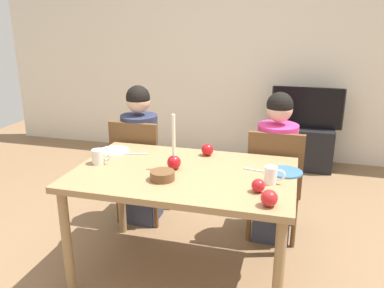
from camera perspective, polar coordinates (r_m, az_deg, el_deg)
The scene contains 20 objects.
ground_plane at distance 2.88m, azimuth -1.10°, elevation -17.92°, with size 7.68×7.68×0.00m, color brown.
back_wall at distance 4.90m, azimuth 7.58°, elevation 13.21°, with size 6.40×0.10×2.60m, color beige.
dining_table at distance 2.55m, azimuth -1.18°, elevation -5.68°, with size 1.40×0.90×0.75m.
chair_left at distance 3.32m, azimuth -7.61°, elevation -3.01°, with size 0.40×0.40×0.90m.
chair_right at distance 3.08m, azimuth 11.83°, elevation -4.91°, with size 0.40×0.40×0.90m.
person_left_child at distance 3.33m, azimuth -7.44°, elevation -1.90°, with size 0.30×0.30×1.17m.
person_right_child at distance 3.09m, azimuth 11.93°, elevation -3.70°, with size 0.30×0.30×1.17m.
tv_stand at distance 4.77m, azimuth 15.79°, elevation -0.48°, with size 0.64×0.40×0.48m, color black.
tv at distance 4.65m, azimuth 16.27°, elevation 5.03°, with size 0.79×0.05×0.46m.
candle_centerpiece at distance 2.53m, azimuth -2.62°, elevation -2.07°, with size 0.09×0.09×0.36m.
plate_left at distance 2.93m, azimuth -11.23°, elevation -0.98°, with size 0.22×0.22×0.01m, color white.
plate_right at distance 2.56m, azimuth 13.34°, elevation -3.95°, with size 0.21×0.21×0.01m, color teal.
mug_left at distance 2.70m, azimuth -13.29°, elevation -1.78°, with size 0.13×0.09×0.10m.
mug_right at distance 2.37m, azimuth 11.39°, elevation -4.42°, with size 0.12×0.08×0.10m.
fork_left at distance 2.85m, azimuth -8.31°, elevation -1.43°, with size 0.18×0.01×0.01m, color silver.
fork_right at distance 2.55m, azimuth 9.43°, elevation -3.80°, with size 0.18×0.01×0.01m, color silver.
bowl_walnuts at distance 2.39m, azimuth -4.29°, elevation -4.55°, with size 0.15×0.15×0.06m, color brown.
apple_near_candle at distance 2.25m, azimuth 9.54°, elevation -5.94°, with size 0.08×0.08×0.08m, color #B3191F.
apple_by_left_plate at distance 2.09m, azimuth 11.08°, elevation -7.68°, with size 0.09×0.09×0.09m, color red.
apple_by_right_mug at distance 2.79m, azimuth 2.24°, elevation -0.81°, with size 0.08×0.08×0.08m, color #B21317.
Camera 1 is at (0.66, -2.24, 1.69)m, focal length 36.96 mm.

